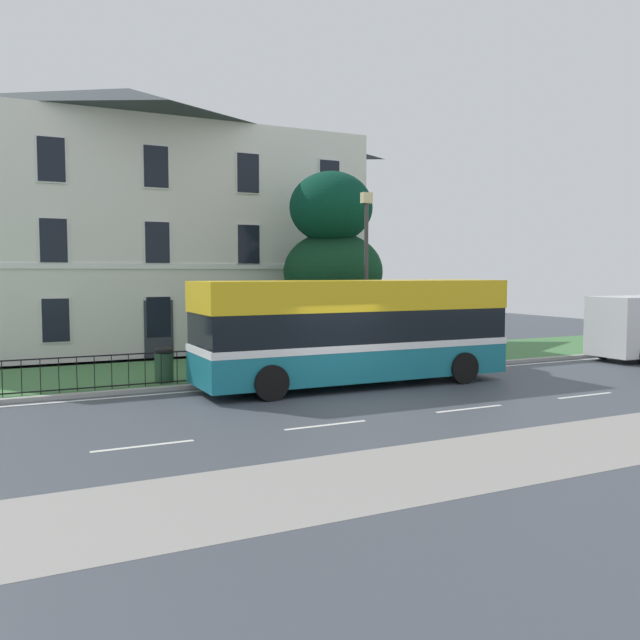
{
  "coord_description": "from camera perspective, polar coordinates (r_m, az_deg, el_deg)",
  "views": [
    {
      "loc": [
        -8.66,
        -14.84,
        3.39
      ],
      "look_at": [
        0.69,
        3.88,
        1.89
      ],
      "focal_mm": 37.65,
      "sensor_mm": 36.0,
      "label": 1
    }
  ],
  "objects": [
    {
      "name": "litter_bin",
      "position": [
        20.44,
        -13.12,
        -3.7
      ],
      "size": [
        0.55,
        0.55,
        1.06
      ],
      "color": "#23472D",
      "rests_on": "ground_plane"
    },
    {
      "name": "georgian_townhouse",
      "position": [
        31.08,
        -15.75,
        8.37
      ],
      "size": [
        18.66,
        9.99,
        11.27
      ],
      "color": "silver",
      "rests_on": "ground_plane"
    },
    {
      "name": "single_decker_bus",
      "position": [
        20.04,
        2.9,
        -0.88
      ],
      "size": [
        9.6,
        2.8,
        3.14
      ],
      "rotation": [
        0.0,
        0.0,
        -0.01
      ],
      "color": "#176E7F",
      "rests_on": "ground_plane"
    },
    {
      "name": "iron_verge_railing",
      "position": [
        20.3,
        -9.52,
        -3.79
      ],
      "size": [
        14.82,
        0.04,
        0.97
      ],
      "color": "black",
      "rests_on": "ground_plane"
    },
    {
      "name": "street_lamp_post",
      "position": [
        23.02,
        3.95,
        4.56
      ],
      "size": [
        0.36,
        0.24,
        5.96
      ],
      "color": "#333338",
      "rests_on": "ground_plane"
    },
    {
      "name": "evergreen_tree",
      "position": [
        25.93,
        0.85,
        2.12
      ],
      "size": [
        5.32,
        5.32,
        7.77
      ],
      "color": "#423328",
      "rests_on": "ground_plane"
    },
    {
      "name": "ground_plane",
      "position": [
        18.48,
        1.91,
        -6.51
      ],
      "size": [
        60.0,
        56.0,
        0.18
      ],
      "color": "#3D434C"
    }
  ]
}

